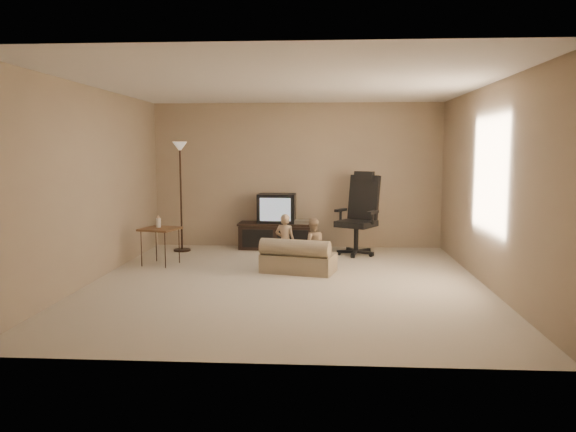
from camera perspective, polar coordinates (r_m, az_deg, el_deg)
name	(u,v)px	position (r m, az deg, el deg)	size (l,w,h in m)	color
floor	(286,283)	(7.24, -0.16, -6.79)	(5.50, 5.50, 0.00)	beige
room_shell	(286,164)	(7.04, -0.16, 5.31)	(5.50, 5.50, 5.50)	silver
tv_stand	(277,226)	(9.64, -1.12, -1.02)	(1.34, 0.53, 0.95)	black
office_chair	(359,225)	(9.17, 7.20, -0.90)	(0.85, 0.86, 1.35)	black
side_table	(160,229)	(8.49, -12.89, -1.30)	(0.61, 0.61, 0.74)	brown
floor_lamp	(180,172)	(9.50, -10.88, 4.44)	(0.28, 0.28, 1.83)	black
child_sofa	(298,259)	(7.79, 0.98, -4.36)	(1.09, 0.78, 0.48)	tan
toddler_left	(285,242)	(7.97, -0.30, -2.62)	(0.29, 0.21, 0.80)	tan
toddler_right	(312,245)	(7.86, 2.48, -2.95)	(0.36, 0.20, 0.75)	tan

